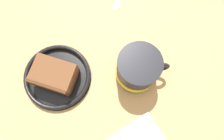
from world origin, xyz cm
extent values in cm
cube|color=tan|center=(0.00, 0.00, -1.40)|extent=(135.46, 135.46, 2.79)
cylinder|color=black|center=(-4.45, 0.99, 0.38)|extent=(16.32, 16.32, 0.76)
torus|color=black|center=(-4.45, 0.99, 1.26)|extent=(16.01, 16.01, 1.00)
cube|color=#472814|center=(-4.45, 0.99, 1.06)|extent=(8.88, 10.85, 0.60)
cube|color=brown|center=(-4.45, 0.99, 3.55)|extent=(8.88, 10.85, 4.38)
cube|color=#472814|center=(-7.73, -0.08, 3.55)|extent=(3.45, 9.10, 4.38)
cylinder|color=black|center=(7.30, -13.90, 4.67)|extent=(9.55, 9.55, 9.33)
cylinder|color=yellow|center=(7.30, -13.90, 2.51)|extent=(9.74, 9.74, 2.75)
cylinder|color=brown|center=(7.30, -13.90, 8.15)|extent=(8.41, 8.41, 0.40)
torus|color=black|center=(10.34, -17.58, 4.67)|extent=(3.76, 4.30, 4.92)
ellipsoid|color=silver|center=(20.34, 0.99, 0.40)|extent=(3.33, 2.55, 0.80)
camera|label=1|loc=(-6.08, -16.42, 48.47)|focal=32.54mm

